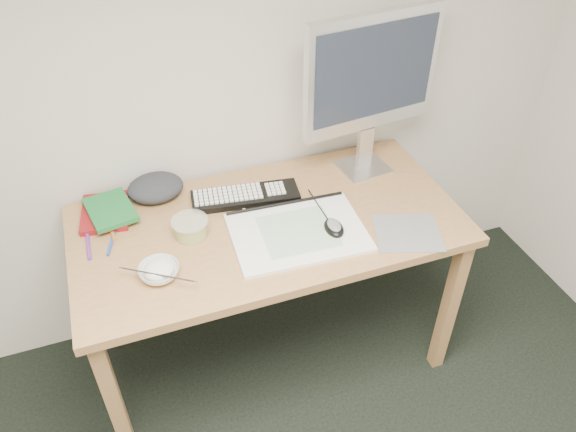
{
  "coord_description": "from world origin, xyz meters",
  "views": [
    {
      "loc": [
        -0.14,
        -0.06,
        2.05
      ],
      "look_at": [
        0.37,
        1.34,
        0.83
      ],
      "focal_mm": 35.0,
      "sensor_mm": 36.0,
      "label": 1
    }
  ],
  "objects_px": {
    "desk": "(269,239)",
    "rice_bowl": "(159,272)",
    "sketchpad": "(298,233)",
    "monitor": "(372,77)",
    "keyboard": "(245,196)"
  },
  "relations": [
    {
      "from": "desk",
      "to": "rice_bowl",
      "type": "xyz_separation_m",
      "value": [
        -0.42,
        -0.14,
        0.1
      ]
    },
    {
      "from": "sketchpad",
      "to": "rice_bowl",
      "type": "bearing_deg",
      "value": -171.86
    },
    {
      "from": "desk",
      "to": "keyboard",
      "type": "xyz_separation_m",
      "value": [
        -0.04,
        0.16,
        0.09
      ]
    },
    {
      "from": "monitor",
      "to": "rice_bowl",
      "type": "relative_size",
      "value": 4.87
    },
    {
      "from": "keyboard",
      "to": "rice_bowl",
      "type": "height_order",
      "value": "rice_bowl"
    },
    {
      "from": "desk",
      "to": "monitor",
      "type": "height_order",
      "value": "monitor"
    },
    {
      "from": "desk",
      "to": "sketchpad",
      "type": "xyz_separation_m",
      "value": [
        0.08,
        -0.1,
        0.09
      ]
    },
    {
      "from": "rice_bowl",
      "to": "sketchpad",
      "type": "bearing_deg",
      "value": 5.02
    },
    {
      "from": "sketchpad",
      "to": "rice_bowl",
      "type": "xyz_separation_m",
      "value": [
        -0.49,
        -0.04,
        0.01
      ]
    },
    {
      "from": "sketchpad",
      "to": "monitor",
      "type": "relative_size",
      "value": 0.73
    },
    {
      "from": "keyboard",
      "to": "rice_bowl",
      "type": "xyz_separation_m",
      "value": [
        -0.38,
        -0.3,
        0.01
      ]
    },
    {
      "from": "desk",
      "to": "rice_bowl",
      "type": "height_order",
      "value": "rice_bowl"
    },
    {
      "from": "keyboard",
      "to": "rice_bowl",
      "type": "relative_size",
      "value": 3.09
    },
    {
      "from": "sketchpad",
      "to": "monitor",
      "type": "height_order",
      "value": "monitor"
    },
    {
      "from": "desk",
      "to": "rice_bowl",
      "type": "distance_m",
      "value": 0.45
    }
  ]
}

